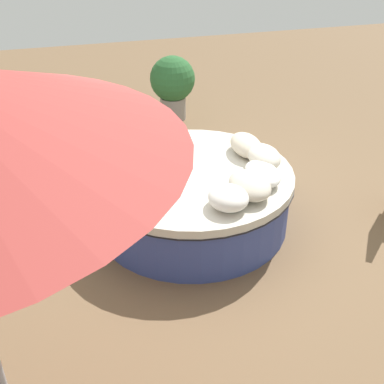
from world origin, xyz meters
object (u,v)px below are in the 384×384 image
object	(u,v)px
round_bed	(192,196)
throw_pillow_3	(264,156)
throw_pillow_1	(250,185)
throw_pillow_2	(263,173)
throw_pillow_4	(246,145)
planter	(173,83)
throw_pillow_0	(228,198)

from	to	relation	value
round_bed	throw_pillow_3	size ratio (longest dim) A/B	4.49
throw_pillow_1	throw_pillow_2	bearing A→B (deg)	133.51
throw_pillow_1	throw_pillow_4	distance (m)	0.88
round_bed	throw_pillow_3	bearing A→B (deg)	84.38
throw_pillow_3	round_bed	bearing A→B (deg)	-95.62
throw_pillow_2	planter	bearing A→B (deg)	-177.62
planter	throw_pillow_4	bearing A→B (deg)	4.11
throw_pillow_2	throw_pillow_4	distance (m)	0.62
throw_pillow_0	throw_pillow_3	distance (m)	0.93
throw_pillow_4	throw_pillow_3	bearing A→B (deg)	14.64
throw_pillow_1	throw_pillow_4	xyz separation A→B (m)	(-0.83, 0.28, 0.01)
throw_pillow_1	throw_pillow_4	world-z (taller)	throw_pillow_4
planter	round_bed	bearing A→B (deg)	-9.80
round_bed	throw_pillow_0	bearing A→B (deg)	10.58
throw_pillow_1	throw_pillow_0	bearing A→B (deg)	-59.91
throw_pillow_2	throw_pillow_1	bearing A→B (deg)	-46.49
round_bed	throw_pillow_0	world-z (taller)	throw_pillow_0
throw_pillow_3	throw_pillow_1	bearing A→B (deg)	-35.49
round_bed	throw_pillow_4	bearing A→B (deg)	108.98
throw_pillow_2	planter	xyz separation A→B (m)	(-3.30, -0.14, -0.12)
throw_pillow_0	planter	world-z (taller)	planter
throw_pillow_1	throw_pillow_3	distance (m)	0.63
throw_pillow_3	throw_pillow_4	xyz separation A→B (m)	(-0.32, -0.08, -0.00)
throw_pillow_2	throw_pillow_4	bearing A→B (deg)	174.80
throw_pillow_1	throw_pillow_3	size ratio (longest dim) A/B	1.11
throw_pillow_3	planter	distance (m)	3.02
throw_pillow_0	throw_pillow_2	size ratio (longest dim) A/B	0.78
throw_pillow_0	planter	bearing A→B (deg)	174.32
throw_pillow_0	throw_pillow_1	size ratio (longest dim) A/B	0.76
throw_pillow_1	planter	size ratio (longest dim) A/B	0.53
throw_pillow_4	planter	xyz separation A→B (m)	(-2.68, -0.19, -0.15)
throw_pillow_3	throw_pillow_4	distance (m)	0.33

